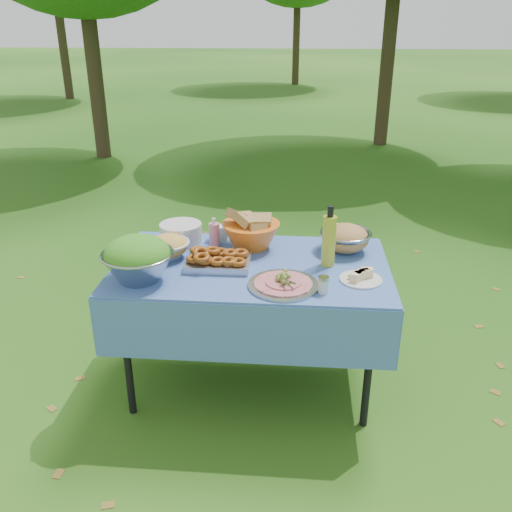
{
  "coord_description": "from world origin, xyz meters",
  "views": [
    {
      "loc": [
        0.24,
        -2.62,
        1.96
      ],
      "look_at": [
        0.03,
        0.0,
        0.81
      ],
      "focal_mm": 38.0,
      "sensor_mm": 36.0,
      "label": 1
    }
  ],
  "objects_px": {
    "pasta_bowl_steel": "(345,238)",
    "charcuterie_platter": "(283,279)",
    "plate_stack": "(181,233)",
    "picnic_table": "(251,326)",
    "oil_bottle": "(329,236)",
    "bread_bowl": "(251,229)",
    "salad_bowl": "(138,259)"
  },
  "relations": [
    {
      "from": "picnic_table",
      "to": "pasta_bowl_steel",
      "type": "xyz_separation_m",
      "value": [
        0.51,
        0.24,
        0.46
      ]
    },
    {
      "from": "salad_bowl",
      "to": "pasta_bowl_steel",
      "type": "relative_size",
      "value": 1.24
    },
    {
      "from": "bread_bowl",
      "to": "pasta_bowl_steel",
      "type": "xyz_separation_m",
      "value": [
        0.53,
        -0.01,
        -0.03
      ]
    },
    {
      "from": "salad_bowl",
      "to": "charcuterie_platter",
      "type": "bearing_deg",
      "value": -0.85
    },
    {
      "from": "picnic_table",
      "to": "salad_bowl",
      "type": "distance_m",
      "value": 0.77
    },
    {
      "from": "plate_stack",
      "to": "pasta_bowl_steel",
      "type": "bearing_deg",
      "value": -3.48
    },
    {
      "from": "plate_stack",
      "to": "oil_bottle",
      "type": "height_order",
      "value": "oil_bottle"
    },
    {
      "from": "oil_bottle",
      "to": "charcuterie_platter",
      "type": "bearing_deg",
      "value": -129.75
    },
    {
      "from": "plate_stack",
      "to": "pasta_bowl_steel",
      "type": "xyz_separation_m",
      "value": [
        0.95,
        -0.06,
        0.02
      ]
    },
    {
      "from": "picnic_table",
      "to": "oil_bottle",
      "type": "distance_m",
      "value": 0.68
    },
    {
      "from": "plate_stack",
      "to": "bread_bowl",
      "type": "bearing_deg",
      "value": -6.78
    },
    {
      "from": "picnic_table",
      "to": "plate_stack",
      "type": "distance_m",
      "value": 0.68
    },
    {
      "from": "picnic_table",
      "to": "oil_bottle",
      "type": "height_order",
      "value": "oil_bottle"
    },
    {
      "from": "picnic_table",
      "to": "pasta_bowl_steel",
      "type": "relative_size",
      "value": 5.09
    },
    {
      "from": "pasta_bowl_steel",
      "to": "charcuterie_platter",
      "type": "xyz_separation_m",
      "value": [
        -0.33,
        -0.48,
        -0.04
      ]
    },
    {
      "from": "salad_bowl",
      "to": "plate_stack",
      "type": "height_order",
      "value": "salad_bowl"
    },
    {
      "from": "pasta_bowl_steel",
      "to": "charcuterie_platter",
      "type": "bearing_deg",
      "value": -124.55
    },
    {
      "from": "pasta_bowl_steel",
      "to": "charcuterie_platter",
      "type": "relative_size",
      "value": 0.82
    },
    {
      "from": "plate_stack",
      "to": "charcuterie_platter",
      "type": "bearing_deg",
      "value": -40.9
    },
    {
      "from": "plate_stack",
      "to": "oil_bottle",
      "type": "distance_m",
      "value": 0.89
    },
    {
      "from": "picnic_table",
      "to": "bread_bowl",
      "type": "bearing_deg",
      "value": 95.35
    },
    {
      "from": "pasta_bowl_steel",
      "to": "charcuterie_platter",
      "type": "height_order",
      "value": "pasta_bowl_steel"
    },
    {
      "from": "pasta_bowl_steel",
      "to": "bread_bowl",
      "type": "bearing_deg",
      "value": 179.11
    },
    {
      "from": "picnic_table",
      "to": "charcuterie_platter",
      "type": "bearing_deg",
      "value": -53.57
    },
    {
      "from": "salad_bowl",
      "to": "plate_stack",
      "type": "xyz_separation_m",
      "value": [
        0.1,
        0.53,
        -0.06
      ]
    },
    {
      "from": "salad_bowl",
      "to": "bread_bowl",
      "type": "height_order",
      "value": "salad_bowl"
    },
    {
      "from": "salad_bowl",
      "to": "plate_stack",
      "type": "relative_size",
      "value": 1.45
    },
    {
      "from": "plate_stack",
      "to": "charcuterie_platter",
      "type": "xyz_separation_m",
      "value": [
        0.62,
        -0.54,
        -0.02
      ]
    },
    {
      "from": "bread_bowl",
      "to": "oil_bottle",
      "type": "bearing_deg",
      "value": -26.69
    },
    {
      "from": "charcuterie_platter",
      "to": "oil_bottle",
      "type": "height_order",
      "value": "oil_bottle"
    },
    {
      "from": "plate_stack",
      "to": "oil_bottle",
      "type": "bearing_deg",
      "value": -17.41
    },
    {
      "from": "salad_bowl",
      "to": "bread_bowl",
      "type": "xyz_separation_m",
      "value": [
        0.52,
        0.48,
        -0.01
      ]
    }
  ]
}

